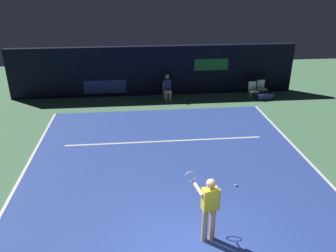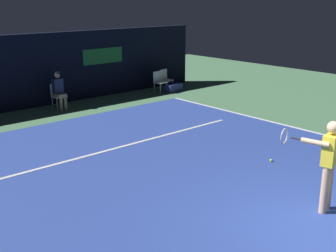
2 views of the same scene
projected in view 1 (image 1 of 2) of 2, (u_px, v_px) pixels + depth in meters
ground_plane at (170, 165)px, 11.49m from camera, size 29.60×29.60×0.00m
court_surface at (170, 165)px, 11.48m from camera, size 9.71×10.35×0.01m
line_sideline_left at (305, 158)px, 11.93m from camera, size 0.10×10.35×0.01m
line_sideline_right at (23, 173)px, 11.04m from camera, size 0.10×10.35×0.01m
line_service at (165, 141)px, 13.13m from camera, size 7.57×0.10×0.01m
back_wall at (155, 71)px, 17.85m from camera, size 14.96×0.33×2.60m
tennis_player at (209, 206)px, 7.88m from camera, size 0.75×0.93×1.73m
line_judge_on_chair at (167, 87)px, 17.27m from camera, size 0.45×0.54×1.32m
courtside_chair_near at (262, 87)px, 17.83m from camera, size 0.49×0.47×0.88m
courtside_chair_far at (253, 89)px, 17.58m from camera, size 0.47×0.45×0.88m
tennis_ball at (236, 185)px, 10.32m from camera, size 0.07×0.07×0.07m
equipment_bag at (265, 96)px, 17.57m from camera, size 0.88×0.46×0.32m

